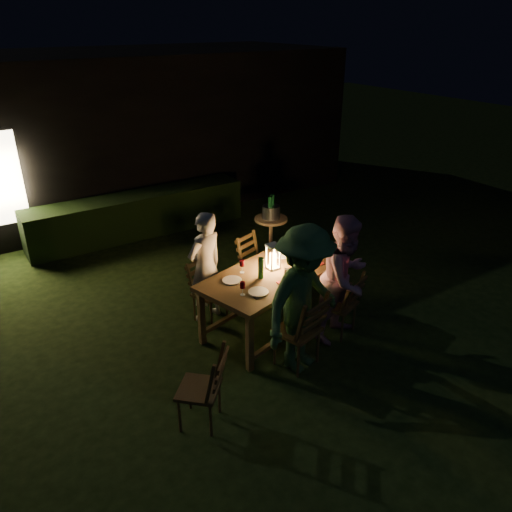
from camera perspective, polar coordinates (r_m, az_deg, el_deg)
garden_envelope at (r=11.97m, az=-15.87°, el=13.82°), size 40.00×40.00×3.20m
dining_table at (r=6.58m, az=1.98°, el=-2.38°), size 2.21×1.50×0.84m
chair_near_left at (r=6.10m, az=4.83°, el=-9.77°), size 0.58×0.60×1.06m
chair_near_right at (r=6.75m, az=9.46°, el=-6.57°), size 0.55×0.57×0.94m
chair_far_left at (r=6.99m, az=-5.34°, el=-5.21°), size 0.53×0.55×0.91m
chair_far_right at (r=7.60m, az=0.11°, el=-2.23°), size 0.55×0.57×0.95m
chair_end at (r=7.68m, az=7.81°, el=-2.27°), size 0.54×0.52×0.92m
chair_spare at (r=5.37m, az=-6.27°, el=-16.09°), size 0.62×0.62×0.95m
person_house_side at (r=6.77m, az=-5.81°, el=-1.29°), size 0.66×0.52×1.58m
person_opp_right at (r=6.45m, az=10.19°, el=-2.51°), size 0.96×0.83×1.69m
person_opp_left at (r=5.75m, az=5.44°, el=-5.06°), size 1.33×0.97×1.84m
lantern at (r=6.53m, az=1.96°, el=-0.22°), size 0.16×0.16×0.35m
plate_far_left at (r=6.30m, az=-2.75°, el=-2.79°), size 0.25×0.25×0.01m
plate_near_left at (r=6.04m, az=0.26°, el=-4.11°), size 0.25×0.25×0.01m
plate_far_right at (r=6.97m, az=2.97°, el=0.15°), size 0.25×0.25×0.01m
plate_near_right at (r=6.74m, az=5.88°, el=-0.92°), size 0.25×0.25×0.01m
wineglass_a at (r=6.46m, az=-1.61°, el=-1.20°), size 0.06×0.06×0.18m
wineglass_b at (r=5.95m, az=-1.55°, el=-3.73°), size 0.06×0.06×0.18m
wineglass_c at (r=6.56m, az=5.56°, el=-0.89°), size 0.06×0.06×0.18m
wineglass_d at (r=7.04m, az=4.10°, el=1.09°), size 0.06×0.06×0.18m
wineglass_e at (r=6.26m, az=3.53°, el=-2.17°), size 0.06×0.06×0.18m
bottle_table at (r=6.30m, az=0.56°, el=-1.39°), size 0.07×0.07×0.28m
napkin_left at (r=6.25m, az=3.37°, el=-3.06°), size 0.18×0.14×0.01m
napkin_right at (r=6.77m, az=6.93°, el=-0.85°), size 0.18×0.14×0.01m
phone at (r=5.95m, az=0.40°, el=-4.65°), size 0.14×0.07×0.01m
side_table at (r=8.54m, az=1.72°, el=3.80°), size 0.56×0.56×0.76m
ice_bucket at (r=8.46m, az=1.73°, el=5.05°), size 0.30×0.30×0.22m
bottle_bucket_a at (r=8.39m, az=1.61°, el=5.23°), size 0.07×0.07×0.32m
bottle_bucket_b at (r=8.50m, az=1.86°, el=5.51°), size 0.07×0.07×0.32m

